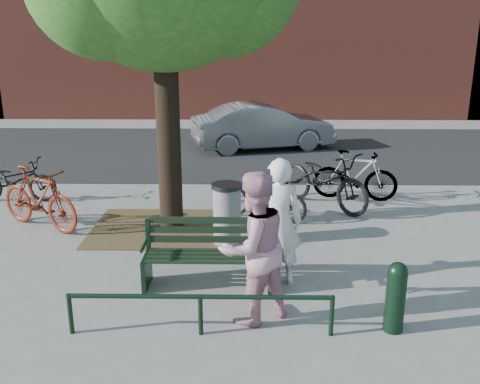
{
  "coord_description": "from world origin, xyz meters",
  "views": [
    {
      "loc": [
        0.54,
        -6.63,
        3.39
      ],
      "look_at": [
        0.42,
        1.0,
        1.05
      ],
      "focal_mm": 40.0,
      "sensor_mm": 36.0,
      "label": 1
    }
  ],
  "objects_px": {
    "bollard": "(396,295)",
    "person_right": "(253,248)",
    "person_left": "(278,222)",
    "bicycle_c": "(263,196)",
    "parked_car": "(263,127)",
    "park_bench": "(208,252)",
    "litter_bin": "(227,214)"
  },
  "relations": [
    {
      "from": "bollard",
      "to": "person_right",
      "type": "bearing_deg",
      "value": 171.62
    },
    {
      "from": "person_left",
      "to": "person_right",
      "type": "distance_m",
      "value": 1.05
    },
    {
      "from": "person_right",
      "to": "bicycle_c",
      "type": "distance_m",
      "value": 3.6
    },
    {
      "from": "person_left",
      "to": "person_right",
      "type": "xyz_separation_m",
      "value": [
        -0.35,
        -0.99,
        0.04
      ]
    },
    {
      "from": "person_left",
      "to": "bollard",
      "type": "xyz_separation_m",
      "value": [
        1.29,
        -1.23,
        -0.43
      ]
    },
    {
      "from": "bicycle_c",
      "to": "parked_car",
      "type": "xyz_separation_m",
      "value": [
        0.17,
        6.03,
        0.22
      ]
    },
    {
      "from": "park_bench",
      "to": "bollard",
      "type": "bearing_deg",
      "value": -27.34
    },
    {
      "from": "person_right",
      "to": "parked_car",
      "type": "relative_size",
      "value": 0.46
    },
    {
      "from": "bicycle_c",
      "to": "litter_bin",
      "type": "bearing_deg",
      "value": 175.23
    },
    {
      "from": "bollard",
      "to": "parked_car",
      "type": "bearing_deg",
      "value": 97.35
    },
    {
      "from": "person_left",
      "to": "bicycle_c",
      "type": "relative_size",
      "value": 1.05
    },
    {
      "from": "bollard",
      "to": "bicycle_c",
      "type": "bearing_deg",
      "value": 110.65
    },
    {
      "from": "person_right",
      "to": "bollard",
      "type": "distance_m",
      "value": 1.72
    },
    {
      "from": "person_right",
      "to": "parked_car",
      "type": "bearing_deg",
      "value": -126.33
    },
    {
      "from": "person_left",
      "to": "litter_bin",
      "type": "distance_m",
      "value": 1.62
    },
    {
      "from": "park_bench",
      "to": "person_right",
      "type": "relative_size",
      "value": 0.94
    },
    {
      "from": "bollard",
      "to": "litter_bin",
      "type": "height_order",
      "value": "litter_bin"
    },
    {
      "from": "litter_bin",
      "to": "parked_car",
      "type": "xyz_separation_m",
      "value": [
        0.77,
        7.21,
        0.15
      ]
    },
    {
      "from": "park_bench",
      "to": "parked_car",
      "type": "xyz_separation_m",
      "value": [
        0.97,
        8.67,
        0.19
      ]
    },
    {
      "from": "person_left",
      "to": "litter_bin",
      "type": "relative_size",
      "value": 1.75
    },
    {
      "from": "litter_bin",
      "to": "person_right",
      "type": "bearing_deg",
      "value": -80.38
    },
    {
      "from": "person_right",
      "to": "litter_bin",
      "type": "relative_size",
      "value": 1.83
    },
    {
      "from": "litter_bin",
      "to": "person_left",
      "type": "bearing_deg",
      "value": -61.66
    },
    {
      "from": "bicycle_c",
      "to": "parked_car",
      "type": "bearing_deg",
      "value": 20.9
    },
    {
      "from": "bicycle_c",
      "to": "person_right",
      "type": "bearing_deg",
      "value": -160.83
    },
    {
      "from": "park_bench",
      "to": "parked_car",
      "type": "height_order",
      "value": "parked_car"
    },
    {
      "from": "person_right",
      "to": "person_left",
      "type": "bearing_deg",
      "value": -143.43
    },
    {
      "from": "park_bench",
      "to": "litter_bin",
      "type": "distance_m",
      "value": 1.48
    },
    {
      "from": "person_right",
      "to": "parked_car",
      "type": "xyz_separation_m",
      "value": [
        0.37,
        9.59,
        -0.26
      ]
    },
    {
      "from": "litter_bin",
      "to": "bicycle_c",
      "type": "relative_size",
      "value": 0.6
    },
    {
      "from": "park_bench",
      "to": "bollard",
      "type": "xyz_separation_m",
      "value": [
        2.24,
        -1.16,
        -0.02
      ]
    },
    {
      "from": "park_bench",
      "to": "bollard",
      "type": "relative_size",
      "value": 2.02
    }
  ]
}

